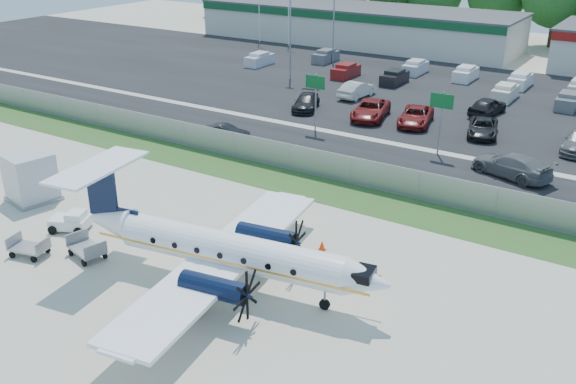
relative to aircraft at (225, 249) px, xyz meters
The scene contains 29 objects.
ground 2.48m from the aircraft, 126.50° to the left, with size 170.00×170.00×0.00m, color beige.
grass_verge 13.32m from the aircraft, 93.67° to the left, with size 170.00×4.00×0.02m, color #2D561E.
access_road 20.26m from the aircraft, 92.39° to the left, with size 170.00×8.00×0.02m, color black.
parking_lot 41.20m from the aircraft, 91.17° to the left, with size 170.00×32.00×0.02m, color black.
perimeter_fence 15.20m from the aircraft, 93.18° to the left, with size 120.00×0.06×1.99m.
building_west 67.83m from the aircraft, 111.48° to the left, with size 46.40×12.40×5.24m.
sign_left 25.67m from the aircraft, 110.19° to the left, with size 1.80×0.26×5.00m.
sign_mid 24.19m from the aircraft, 84.87° to the left, with size 1.80×0.26×5.00m.
flagpole_west 67.20m from the aircraft, 123.22° to the left, with size 1.06×0.12×10.00m.
flagpole_east 64.60m from the aircraft, 119.50° to the left, with size 1.06×0.12×10.00m.
light_pole_nw 44.46m from the aircraft, 118.04° to the left, with size 0.90×0.35×9.09m.
light_pole_sw 53.47m from the aircraft, 112.98° to the left, with size 0.90×0.35×9.09m.
tree_line 75.17m from the aircraft, 90.64° to the left, with size 112.00×6.00×14.00m, color #1A5619, non-canonical shape.
aircraft is the anchor object (origin of this frame).
pushback_tug 11.54m from the aircraft, behind, with size 2.56×2.29×1.18m.
baggage_cart_near 11.53m from the aircraft, 163.18° to the right, with size 2.26×1.65×1.07m.
baggage_cart_far 8.44m from the aircraft, 167.83° to the right, with size 2.47×1.83×1.16m.
service_container 17.17m from the aircraft, behind, with size 3.38×3.38×3.15m.
cone_nose 6.43m from the aircraft, 68.50° to the left, with size 0.42×0.42×0.59m.
cone_starboard_wing 16.58m from the aircraft, 80.50° to the left, with size 0.34×0.34×0.49m.
road_car_west 22.68m from the aircraft, 127.59° to the left, with size 1.42×4.07×1.34m, color black.
road_car_mid 24.02m from the aircraft, 70.06° to the left, with size 2.38×5.85×1.70m, color #595B5E.
parked_car_a 32.11m from the aircraft, 113.71° to the left, with size 2.07×5.08×1.47m, color black.
parked_car_b 30.74m from the aircraft, 102.10° to the left, with size 2.75×5.96×1.66m, color maroon.
parked_car_c 30.60m from the aircraft, 94.21° to the left, with size 2.59×5.63×1.56m, color maroon.
parked_car_d 30.83m from the aircraft, 83.05° to the left, with size 2.35×5.10×1.42m, color black.
parked_car_f 37.61m from the aircraft, 106.73° to the left, with size 1.74×4.98×1.64m, color beige.
parked_car_g 36.92m from the aircraft, 86.50° to the left, with size 2.00×4.98×1.70m, color black.
far_parking_rows 46.19m from the aircraft, 91.05° to the left, with size 56.00×10.00×1.60m, color gray, non-canonical shape.
Camera 1 is at (18.33, -22.90, 17.11)m, focal length 40.00 mm.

